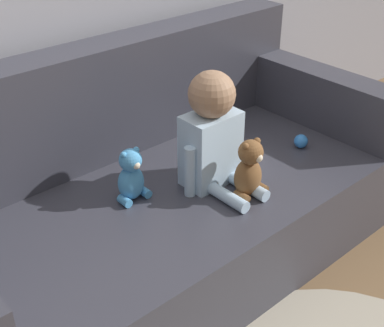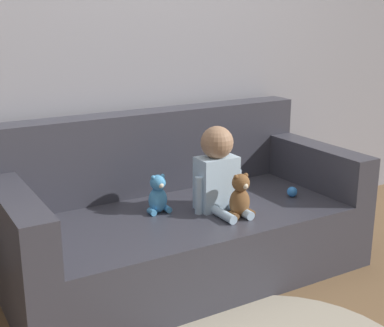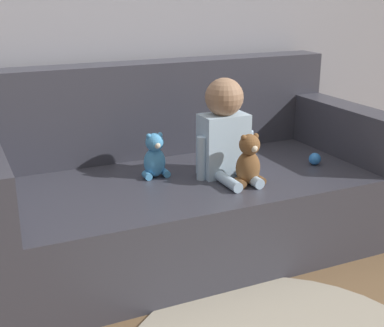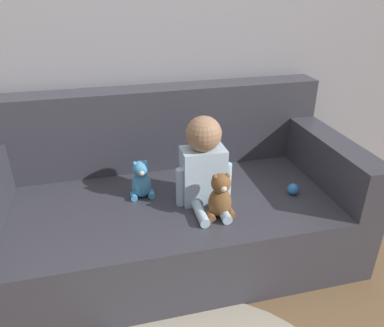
# 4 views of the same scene
# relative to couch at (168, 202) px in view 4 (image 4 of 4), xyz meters

# --- Properties ---
(ground_plane) EXTENTS (12.00, 12.00, 0.00)m
(ground_plane) POSITION_rel_couch_xyz_m (0.00, -0.07, -0.30)
(ground_plane) COLOR brown
(wall_back) EXTENTS (8.00, 0.05, 2.60)m
(wall_back) POSITION_rel_couch_xyz_m (0.00, 0.49, 1.00)
(wall_back) COLOR #93939E
(wall_back) RESTS_ON ground_plane
(couch) EXTENTS (1.96, 0.94, 0.87)m
(couch) POSITION_rel_couch_xyz_m (0.00, 0.00, 0.00)
(couch) COLOR #383842
(couch) RESTS_ON ground_plane
(person_baby) EXTENTS (0.29, 0.34, 0.46)m
(person_baby) POSITION_rel_couch_xyz_m (0.16, -0.15, 0.30)
(person_baby) COLOR silver
(person_baby) RESTS_ON couch
(teddy_bear_brown) EXTENTS (0.14, 0.11, 0.24)m
(teddy_bear_brown) POSITION_rel_couch_xyz_m (0.20, -0.31, 0.20)
(teddy_bear_brown) COLOR brown
(teddy_bear_brown) RESTS_ON couch
(plush_toy_side) EXTENTS (0.13, 0.10, 0.21)m
(plush_toy_side) POSITION_rel_couch_xyz_m (-0.15, -0.04, 0.19)
(plush_toy_side) COLOR #4C9EDB
(plush_toy_side) RESTS_ON couch
(toy_ball) EXTENTS (0.06, 0.06, 0.06)m
(toy_ball) POSITION_rel_couch_xyz_m (0.64, -0.21, 0.12)
(toy_ball) COLOR #337FDB
(toy_ball) RESTS_ON couch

